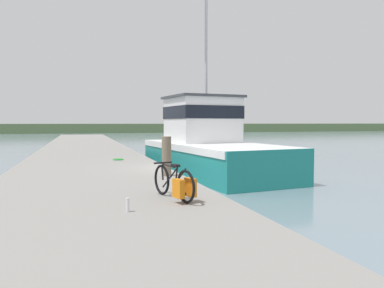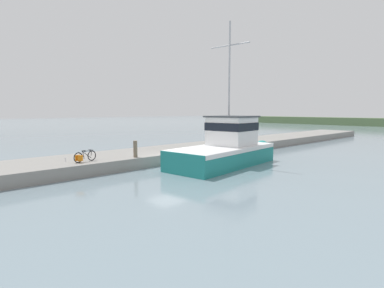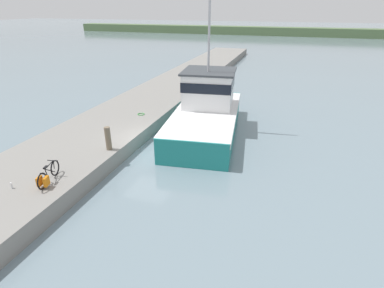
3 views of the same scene
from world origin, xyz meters
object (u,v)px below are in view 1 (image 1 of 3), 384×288
object	(u,v)px
bicycle_touring	(177,184)
mooring_post	(167,156)
fishing_boat_main	(208,145)
water_bottle_by_bike	(128,205)

from	to	relation	value
bicycle_touring	mooring_post	size ratio (longest dim) A/B	1.42
fishing_boat_main	mooring_post	bearing A→B (deg)	-126.77
fishing_boat_main	water_bottle_by_bike	size ratio (longest dim) A/B	45.09
bicycle_touring	mooring_post	world-z (taller)	mooring_post
bicycle_touring	water_bottle_by_bike	bearing A→B (deg)	-160.93
fishing_boat_main	water_bottle_by_bike	world-z (taller)	fishing_boat_main
fishing_boat_main	bicycle_touring	world-z (taller)	fishing_boat_main
bicycle_touring	water_bottle_by_bike	size ratio (longest dim) A/B	6.72
mooring_post	fishing_boat_main	bearing A→B (deg)	60.42
bicycle_touring	fishing_boat_main	bearing A→B (deg)	52.51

